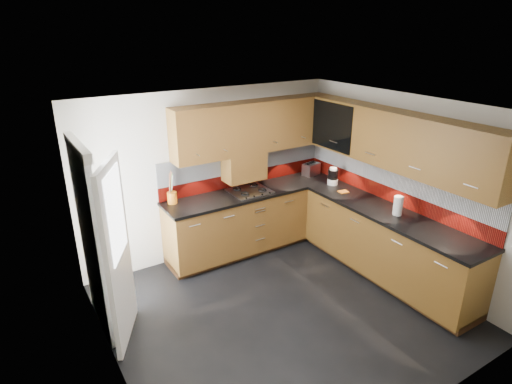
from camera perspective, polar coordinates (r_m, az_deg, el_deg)
room at (r=4.56m, az=3.91°, el=-0.28°), size 4.00×3.80×2.64m
base_cabinets at (r=6.12m, az=7.88°, el=-5.43°), size 2.70×3.20×0.95m
countertop at (r=5.90m, az=8.10°, el=-1.34°), size 2.72×3.22×0.04m
backsplash at (r=6.09m, az=8.51°, el=2.31°), size 2.70×3.20×0.54m
upper_cabinets at (r=5.78m, az=9.44°, el=7.71°), size 2.50×3.20×0.72m
extractor_hood at (r=6.16m, az=-1.63°, el=3.44°), size 0.60×0.33×0.40m
glass_cabinet at (r=6.29m, az=11.08°, el=8.98°), size 0.32×0.80×0.66m
back_door at (r=4.75m, az=-19.78°, el=-6.90°), size 0.42×1.19×2.04m
gas_hob at (r=6.13m, az=-0.81°, el=0.14°), size 0.56×0.49×0.04m
utensil_pot at (r=5.83m, az=-11.13°, el=-0.57°), size 0.13×0.13×0.46m
toaster at (r=6.86m, az=7.36°, el=3.04°), size 0.30×0.22×0.20m
food_processor at (r=6.49m, az=10.21°, el=2.03°), size 0.16×0.16×0.26m
paper_towel at (r=5.66m, az=18.41°, el=-1.74°), size 0.15×0.15×0.24m
orange_cloth at (r=6.25m, az=11.57°, el=0.03°), size 0.15×0.14×0.01m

